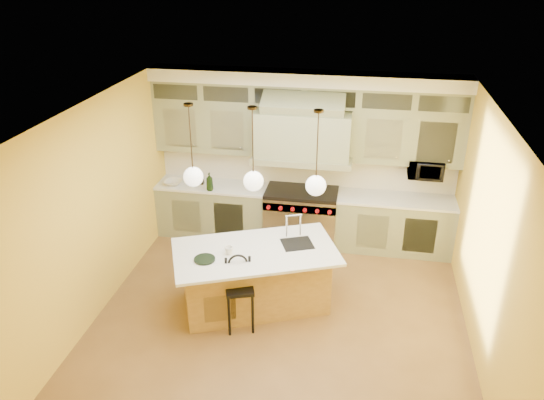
% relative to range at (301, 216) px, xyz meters
% --- Properties ---
extents(floor, '(5.00, 5.00, 0.00)m').
position_rel_range_xyz_m(floor, '(0.00, -2.14, -0.49)').
color(floor, brown).
rests_on(floor, ground).
extents(ceiling, '(5.00, 5.00, 0.00)m').
position_rel_range_xyz_m(ceiling, '(0.00, -2.14, 2.41)').
color(ceiling, white).
rests_on(ceiling, wall_back).
extents(wall_back, '(5.00, 0.00, 5.00)m').
position_rel_range_xyz_m(wall_back, '(0.00, 0.36, 0.96)').
color(wall_back, gold).
rests_on(wall_back, ground).
extents(wall_front, '(5.00, 0.00, 5.00)m').
position_rel_range_xyz_m(wall_front, '(0.00, -4.64, 0.96)').
color(wall_front, gold).
rests_on(wall_front, ground).
extents(wall_left, '(0.00, 5.00, 5.00)m').
position_rel_range_xyz_m(wall_left, '(-2.50, -2.14, 0.96)').
color(wall_left, gold).
rests_on(wall_left, ground).
extents(wall_right, '(0.00, 5.00, 5.00)m').
position_rel_range_xyz_m(wall_right, '(2.50, -2.14, 0.96)').
color(wall_right, gold).
rests_on(wall_right, ground).
extents(back_cabinetry, '(5.00, 0.77, 2.90)m').
position_rel_range_xyz_m(back_cabinetry, '(0.00, 0.09, 0.94)').
color(back_cabinetry, '#949971').
rests_on(back_cabinetry, floor).
extents(range, '(1.20, 0.74, 0.96)m').
position_rel_range_xyz_m(range, '(0.00, 0.00, 0.00)').
color(range, silver).
rests_on(range, floor).
extents(kitchen_island, '(2.47, 1.92, 1.35)m').
position_rel_range_xyz_m(kitchen_island, '(-0.39, -1.93, -0.01)').
color(kitchen_island, olive).
rests_on(kitchen_island, floor).
extents(counter_stool, '(0.46, 0.46, 1.03)m').
position_rel_range_xyz_m(counter_stool, '(-0.51, -2.42, 0.10)').
color(counter_stool, black).
rests_on(counter_stool, floor).
extents(microwave, '(0.54, 0.37, 0.30)m').
position_rel_range_xyz_m(microwave, '(1.95, 0.11, 0.96)').
color(microwave, black).
rests_on(microwave, back_cabinetry).
extents(oil_bottle_a, '(0.12, 0.12, 0.31)m').
position_rel_range_xyz_m(oil_bottle_a, '(-1.52, -0.22, 0.61)').
color(oil_bottle_a, black).
rests_on(oil_bottle_a, back_cabinetry).
extents(oil_bottle_b, '(0.09, 0.09, 0.19)m').
position_rel_range_xyz_m(oil_bottle_b, '(-1.75, 0.01, 0.55)').
color(oil_bottle_b, black).
rests_on(oil_bottle_b, back_cabinetry).
extents(fruit_bowl, '(0.31, 0.31, 0.07)m').
position_rel_range_xyz_m(fruit_bowl, '(-2.21, -0.10, 0.49)').
color(fruit_bowl, silver).
rests_on(fruit_bowl, back_cabinetry).
extents(cup, '(0.13, 0.13, 0.11)m').
position_rel_range_xyz_m(cup, '(-0.71, -2.12, 0.49)').
color(cup, silver).
rests_on(cup, kitchen_island).
extents(pendant_left, '(0.26, 0.26, 1.11)m').
position_rel_range_xyz_m(pendant_left, '(-1.20, -1.93, 1.46)').
color(pendant_left, '#2D2319').
rests_on(pendant_left, ceiling).
extents(pendant_center, '(0.26, 0.26, 1.11)m').
position_rel_range_xyz_m(pendant_center, '(-0.40, -1.93, 1.46)').
color(pendant_center, '#2D2319').
rests_on(pendant_center, ceiling).
extents(pendant_right, '(0.26, 0.26, 1.11)m').
position_rel_range_xyz_m(pendant_right, '(0.40, -1.93, 1.46)').
color(pendant_right, '#2D2319').
rests_on(pendant_right, ceiling).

